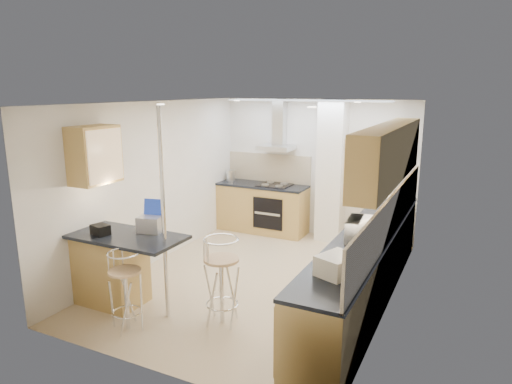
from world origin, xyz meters
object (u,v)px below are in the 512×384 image
at_px(bar_stool_near, 126,291).
at_px(bar_stool_end, 222,281).
at_px(laptop, 150,224).
at_px(microwave, 362,230).
at_px(bread_bin, 337,265).

xyz_separation_m(bar_stool_near, bar_stool_end, (0.90, 0.59, 0.06)).
height_order(bar_stool_near, bar_stool_end, bar_stool_end).
bearing_deg(laptop, bar_stool_near, -89.91).
bearing_deg(bar_stool_end, microwave, -2.26).
bearing_deg(bar_stool_end, bar_stool_near, 176.58).
xyz_separation_m(laptop, bar_stool_end, (1.07, -0.08, -0.52)).
relative_size(bar_stool_near, bar_stool_end, 0.89).
xyz_separation_m(bar_stool_near, bread_bin, (2.29, 0.44, 0.55)).
bearing_deg(bar_stool_near, laptop, 111.41).
height_order(laptop, bar_stool_near, laptop).
height_order(microwave, bread_bin, microwave).
relative_size(laptop, bar_stool_end, 0.28).
height_order(microwave, bar_stool_near, microwave).
bearing_deg(bread_bin, laptop, -164.04).
distance_m(bar_stool_near, bar_stool_end, 1.08).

